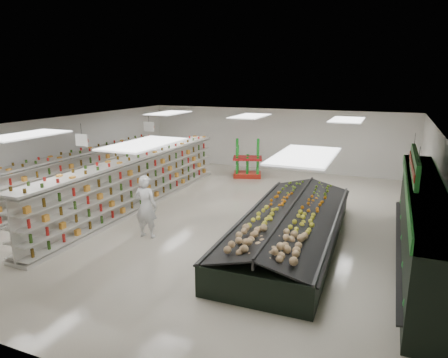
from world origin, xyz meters
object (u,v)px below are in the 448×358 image
at_px(shopper_background, 179,167).
at_px(produce_island, 290,226).
at_px(gondola_center, 139,183).
at_px(soda_endcap, 248,160).
at_px(shopper_main, 146,206).
at_px(gondola_left, 78,177).

bearing_deg(shopper_background, produce_island, -115.80).
bearing_deg(gondola_center, soda_endcap, 69.03).
bearing_deg(gondola_center, produce_island, -11.38).
height_order(shopper_main, shopper_background, shopper_main).
height_order(gondola_left, produce_island, gondola_left).
relative_size(gondola_left, shopper_main, 5.39).
height_order(produce_island, soda_endcap, soda_endcap).
distance_m(gondola_center, shopper_background, 3.41).
relative_size(shopper_main, shopper_background, 1.23).
xyz_separation_m(gondola_center, shopper_background, (-0.14, 3.41, -0.10)).
bearing_deg(soda_endcap, gondola_center, -110.89).
xyz_separation_m(gondola_left, gondola_center, (3.00, -0.08, 0.05)).
bearing_deg(gondola_left, gondola_center, -1.33).
distance_m(gondola_center, produce_island, 6.27).
bearing_deg(gondola_left, soda_endcap, 48.26).
xyz_separation_m(produce_island, soda_endcap, (-3.87, 7.15, 0.34)).
xyz_separation_m(gondola_center, soda_endcap, (2.26, 5.93, -0.03)).
bearing_deg(shopper_background, gondola_center, -166.96).
distance_m(gondola_left, gondola_center, 3.00).
relative_size(produce_island, shopper_background, 4.82).
xyz_separation_m(gondola_left, produce_island, (9.14, -1.31, -0.32)).
height_order(gondola_center, produce_island, gondola_center).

